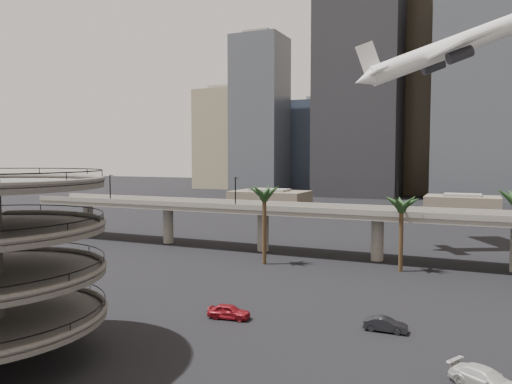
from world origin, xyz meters
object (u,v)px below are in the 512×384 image
at_px(airborne_jet, 444,51).
at_px(car_b, 386,325).
at_px(overpass, 318,216).
at_px(car_a, 229,311).
at_px(car_c, 486,379).

height_order(airborne_jet, car_b, airborne_jet).
relative_size(overpass, car_a, 26.75).
distance_m(airborne_jet, car_b, 63.38).
height_order(overpass, airborne_jet, airborne_jet).
distance_m(overpass, car_c, 54.47).
bearing_deg(car_c, car_a, 104.17).
distance_m(airborne_jet, car_c, 72.09).
distance_m(car_a, car_b, 17.16).
relative_size(car_a, car_b, 1.09).
height_order(airborne_jet, car_a, airborne_jet).
relative_size(overpass, car_b, 29.07).
distance_m(airborne_jet, car_a, 68.31).
xyz_separation_m(overpass, car_a, (1.75, -39.14, -6.51)).
bearing_deg(airborne_jet, car_b, -119.08).
bearing_deg(overpass, car_b, -62.70).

